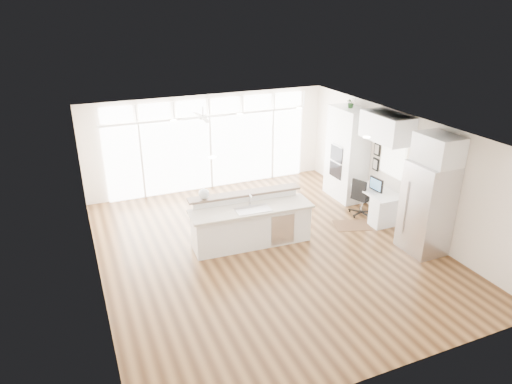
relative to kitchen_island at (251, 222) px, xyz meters
name	(u,v)px	position (x,y,z in m)	size (l,w,h in m)	color
floor	(267,249)	(0.22, -0.35, -0.55)	(7.00, 8.00, 0.02)	#482C16
ceiling	(268,130)	(0.22, -0.35, 2.16)	(7.00, 8.00, 0.02)	white
wall_back	(209,142)	(0.22, 3.65, 0.81)	(7.00, 0.04, 2.70)	white
wall_front	(389,299)	(0.22, -4.35, 0.81)	(7.00, 0.04, 2.70)	white
wall_left	(92,222)	(-3.28, -0.35, 0.81)	(0.04, 8.00, 2.70)	white
wall_right	(401,170)	(3.72, -0.35, 0.81)	(0.04, 8.00, 2.70)	white
glass_wall	(210,153)	(0.22, 3.59, 0.51)	(5.80, 0.06, 2.08)	white
transom_row	(208,106)	(0.22, 3.59, 1.84)	(5.90, 0.06, 0.40)	white
desk_window	(393,159)	(3.68, -0.05, 1.01)	(0.04, 0.85, 0.85)	white
ceiling_fan	(203,113)	(-0.28, 2.45, 1.94)	(1.16, 1.16, 0.32)	white
recessed_lights	(264,128)	(0.22, -0.15, 2.14)	(3.40, 3.00, 0.02)	beige
oven_cabinet	(347,154)	(3.39, 1.45, 0.71)	(0.64, 1.20, 2.50)	white
desk_nook	(377,205)	(3.35, -0.05, -0.16)	(0.72, 1.30, 0.76)	white
upper_cabinets	(387,127)	(3.39, -0.05, 1.81)	(0.64, 1.30, 0.64)	white
refrigerator	(427,208)	(3.33, -1.70, 0.46)	(0.76, 0.90, 2.00)	silver
fridge_cabinet	(438,149)	(3.39, -1.70, 1.76)	(0.64, 0.90, 0.60)	white
framed_photos	(376,157)	(3.68, 0.57, 0.86)	(0.06, 0.22, 0.80)	black
kitchen_island	(251,222)	(0.00, 0.00, 0.00)	(2.72, 1.02, 1.08)	white
rug	(352,225)	(2.59, -0.14, -0.53)	(0.84, 0.61, 0.01)	#321C10
office_chair	(363,197)	(3.17, 0.30, -0.05)	(0.51, 0.47, 0.99)	black
fishbowl	(204,194)	(-0.93, 0.45, 0.66)	(0.23, 0.23, 0.23)	silver
monitor	(376,184)	(3.27, -0.05, 0.40)	(0.07, 0.44, 0.37)	black
keyboard	(370,192)	(3.10, -0.05, 0.23)	(0.13, 0.35, 0.02)	silver
potted_plant	(351,104)	(3.39, 1.45, 2.06)	(0.24, 0.27, 0.21)	#275123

